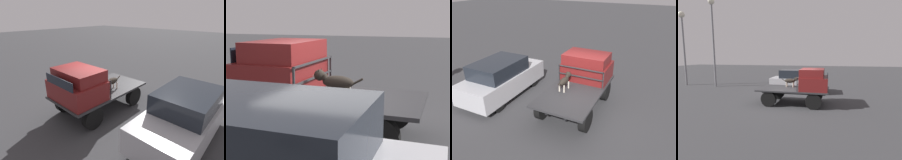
# 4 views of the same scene
# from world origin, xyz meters

# --- Properties ---
(ground_plane) EXTENTS (80.00, 80.00, 0.00)m
(ground_plane) POSITION_xyz_m (0.00, 0.00, 0.00)
(ground_plane) COLOR #38383A
(flatbed_truck) EXTENTS (3.91, 2.07, 0.89)m
(flatbed_truck) POSITION_xyz_m (0.00, 0.00, 0.64)
(flatbed_truck) COLOR black
(flatbed_truck) RESTS_ON ground
(truck_cab) EXTENTS (1.46, 1.95, 1.14)m
(truck_cab) POSITION_xyz_m (1.14, 0.00, 1.43)
(truck_cab) COLOR maroon
(truck_cab) RESTS_ON flatbed_truck
(truck_headboard) EXTENTS (0.04, 1.95, 0.72)m
(truck_headboard) POSITION_xyz_m (0.37, 0.00, 1.38)
(truck_headboard) COLOR #2D2D30
(truck_headboard) RESTS_ON flatbed_truck
(dog) EXTENTS (1.07, 0.26, 0.64)m
(dog) POSITION_xyz_m (-0.21, 0.40, 1.28)
(dog) COLOR beige
(dog) RESTS_ON flatbed_truck
(parked_sedan) EXTENTS (4.12, 1.74, 1.69)m
(parked_sedan) POSITION_xyz_m (-0.39, 3.42, 0.84)
(parked_sedan) COLOR black
(parked_sedan) RESTS_ON ground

